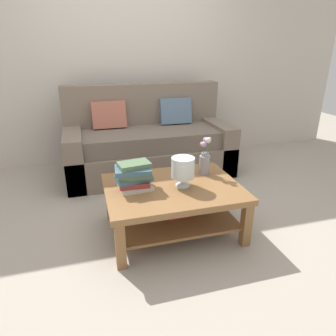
{
  "coord_description": "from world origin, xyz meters",
  "views": [
    {
      "loc": [
        -0.65,
        -2.55,
        1.48
      ],
      "look_at": [
        0.0,
        -0.26,
        0.52
      ],
      "focal_mm": 32.24,
      "sensor_mm": 36.0,
      "label": 1
    }
  ],
  "objects_px": {
    "coffee_table": "(173,198)",
    "flower_pitcher": "(205,159)",
    "book_stack_main": "(134,176)",
    "glass_hurricane_vase": "(183,168)",
    "couch": "(148,143)"
  },
  "relations": [
    {
      "from": "coffee_table",
      "to": "flower_pitcher",
      "type": "relative_size",
      "value": 3.17
    },
    {
      "from": "book_stack_main",
      "to": "glass_hurricane_vase",
      "type": "bearing_deg",
      "value": -10.4
    },
    {
      "from": "coffee_table",
      "to": "book_stack_main",
      "type": "distance_m",
      "value": 0.38
    },
    {
      "from": "coffee_table",
      "to": "glass_hurricane_vase",
      "type": "bearing_deg",
      "value": -20.12
    },
    {
      "from": "couch",
      "to": "flower_pitcher",
      "type": "distance_m",
      "value": 1.26
    },
    {
      "from": "book_stack_main",
      "to": "glass_hurricane_vase",
      "type": "xyz_separation_m",
      "value": [
        0.39,
        -0.07,
        0.05
      ]
    },
    {
      "from": "coffee_table",
      "to": "glass_hurricane_vase",
      "type": "height_order",
      "value": "glass_hurricane_vase"
    },
    {
      "from": "flower_pitcher",
      "to": "couch",
      "type": "bearing_deg",
      "value": 101.64
    },
    {
      "from": "book_stack_main",
      "to": "couch",
      "type": "bearing_deg",
      "value": 73.24
    },
    {
      "from": "coffee_table",
      "to": "glass_hurricane_vase",
      "type": "xyz_separation_m",
      "value": [
        0.07,
        -0.03,
        0.27
      ]
    },
    {
      "from": "couch",
      "to": "flower_pitcher",
      "type": "bearing_deg",
      "value": -78.36
    },
    {
      "from": "coffee_table",
      "to": "book_stack_main",
      "type": "relative_size",
      "value": 3.6
    },
    {
      "from": "couch",
      "to": "flower_pitcher",
      "type": "height_order",
      "value": "couch"
    },
    {
      "from": "book_stack_main",
      "to": "flower_pitcher",
      "type": "bearing_deg",
      "value": 11.01
    },
    {
      "from": "coffee_table",
      "to": "flower_pitcher",
      "type": "distance_m",
      "value": 0.46
    }
  ]
}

